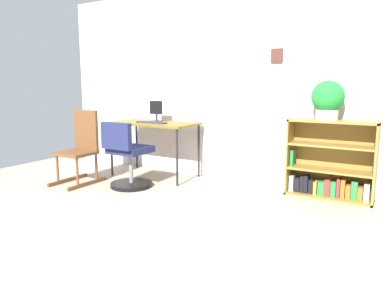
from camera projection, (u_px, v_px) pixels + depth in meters
The scene contains 9 objects.
ground_plane at pixel (114, 229), 3.21m from camera, with size 6.24×6.24×0.00m, color tan.
wall_back at pixel (222, 84), 4.84m from camera, with size 5.20×0.12×2.56m.
desk at pixel (154, 126), 4.97m from camera, with size 1.17×0.63×0.76m.
monitor at pixel (156, 112), 5.02m from camera, with size 0.20×0.18×0.29m.
keyboard at pixel (152, 122), 4.85m from camera, with size 0.44×0.12×0.02m, color #2D2836.
office_chair at pixel (128, 159), 4.45m from camera, with size 0.52×0.55×0.83m.
rocking_chair at pixel (81, 147), 4.69m from camera, with size 0.42×0.64×0.94m.
bookshelf_low at pixel (330, 164), 4.08m from camera, with size 0.94×0.30×0.88m.
potted_plant_on_shelf at pixel (328, 99), 3.95m from camera, with size 0.35×0.35×0.43m.
Camera 1 is at (2.14, -2.28, 1.26)m, focal length 33.87 mm.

